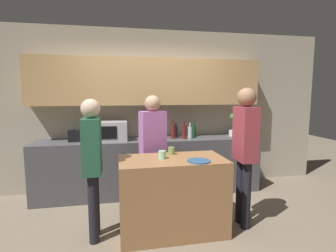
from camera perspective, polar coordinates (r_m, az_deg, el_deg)
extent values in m
plane|color=#7F705B|center=(3.27, -0.37, -22.97)|extent=(14.00, 14.00, 0.00)
cube|color=#B2A893|center=(4.56, -4.53, 3.47)|extent=(6.40, 0.08, 2.70)
cube|color=tan|center=(4.35, -4.28, 9.56)|extent=(3.74, 0.32, 0.75)
cube|color=#4C4C51|center=(4.36, -3.86, -8.67)|extent=(3.60, 0.62, 0.90)
cube|color=#996B42|center=(3.20, 0.91, -14.83)|extent=(1.23, 0.66, 0.89)
cube|color=#B7BABC|center=(4.21, -12.52, -1.03)|extent=(0.52, 0.38, 0.30)
cube|color=black|center=(4.02, -13.29, -1.44)|extent=(0.31, 0.01, 0.19)
cube|color=black|center=(4.26, -19.08, -1.98)|extent=(0.26, 0.16, 0.18)
cube|color=black|center=(4.25, -19.80, -0.77)|extent=(0.02, 0.11, 0.01)
cube|color=black|center=(4.24, -18.46, -0.74)|extent=(0.02, 0.11, 0.01)
cylinder|color=silver|center=(4.66, 13.95, -1.54)|extent=(0.14, 0.14, 0.10)
cylinder|color=#38662D|center=(4.64, 14.00, 0.17)|extent=(0.01, 0.01, 0.18)
sphere|color=#3D7A38|center=(4.63, 14.06, 1.89)|extent=(0.13, 0.13, 0.13)
cylinder|color=maroon|center=(4.28, 1.09, -1.25)|extent=(0.08, 0.08, 0.22)
cylinder|color=maroon|center=(4.26, 1.09, 0.81)|extent=(0.03, 0.03, 0.09)
cylinder|color=black|center=(4.44, 1.73, -1.25)|extent=(0.06, 0.06, 0.18)
cylinder|color=black|center=(4.43, 1.73, 0.32)|extent=(0.02, 0.02, 0.07)
cylinder|color=maroon|center=(4.27, 3.50, -1.38)|extent=(0.08, 0.08, 0.21)
cylinder|color=maroon|center=(4.26, 3.52, 0.54)|extent=(0.03, 0.03, 0.08)
cylinder|color=silver|center=(4.31, 4.79, -1.48)|extent=(0.07, 0.07, 0.18)
cylinder|color=silver|center=(4.29, 4.81, 0.20)|extent=(0.03, 0.03, 0.07)
cylinder|color=#194723|center=(4.47, 5.60, -1.04)|extent=(0.07, 0.07, 0.21)
cylinder|color=#194723|center=(4.45, 5.63, 0.78)|extent=(0.03, 0.03, 0.08)
cylinder|color=#2D5684|center=(2.94, 6.74, -7.55)|extent=(0.26, 0.26, 0.01)
cylinder|color=#9EE5B0|center=(3.04, -1.28, -6.28)|extent=(0.09, 0.09, 0.09)
cylinder|color=#7F9F4F|center=(3.25, 0.74, -5.42)|extent=(0.08, 0.08, 0.09)
cylinder|color=black|center=(3.25, -15.68, -15.88)|extent=(0.11, 0.11, 0.77)
cylinder|color=black|center=(3.10, -15.93, -17.03)|extent=(0.11, 0.11, 0.77)
cube|color=#25593E|center=(2.97, -16.25, -4.19)|extent=(0.19, 0.34, 0.61)
sphere|color=beige|center=(2.92, -16.52, 3.67)|extent=(0.21, 0.21, 0.21)
cylinder|color=black|center=(3.76, -2.11, -12.25)|extent=(0.11, 0.11, 0.78)
cylinder|color=black|center=(3.71, -4.44, -12.57)|extent=(0.11, 0.11, 0.78)
cube|color=#B46AB9|center=(3.56, -3.34, -1.73)|extent=(0.38, 0.27, 0.62)
sphere|color=tan|center=(3.52, -3.39, 4.95)|extent=(0.21, 0.21, 0.21)
cylinder|color=black|center=(3.40, 16.65, -14.29)|extent=(0.11, 0.11, 0.83)
cylinder|color=black|center=(3.54, 15.49, -13.41)|extent=(0.11, 0.11, 0.83)
cube|color=#96363F|center=(3.28, 16.50, -1.67)|extent=(0.20, 0.35, 0.65)
sphere|color=#9E7051|center=(3.25, 16.77, 6.02)|extent=(0.22, 0.22, 0.22)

